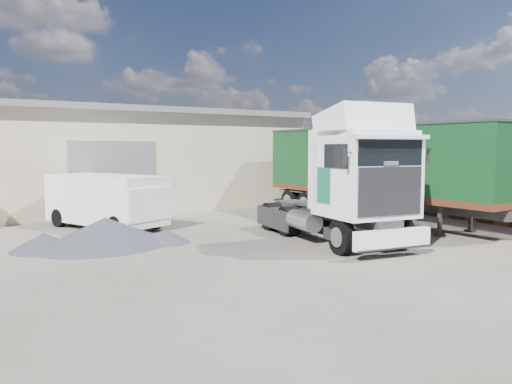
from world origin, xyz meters
TOP-DOWN VIEW (x-y plane):
  - ground at (0.00, 0.00)m, footprint 120.00×120.00m
  - warehouse at (-6.00, 16.00)m, footprint 30.60×12.60m
  - brick_boundary_wall at (11.50, 6.00)m, footprint 0.35×26.00m
  - tractor_unit at (2.97, -0.73)m, footprint 3.48×7.23m
  - box_trailer at (7.80, 2.93)m, footprint 3.09×12.76m
  - panel_van at (-3.01, 6.96)m, footprint 4.07×5.71m
  - gravel_heap at (-4.21, 3.31)m, footprint 6.17×5.69m

SIDE VIEW (x-z plane):
  - ground at x=0.00m, z-range 0.00..0.00m
  - gravel_heap at x=-4.21m, z-range -0.03..0.93m
  - panel_van at x=-3.01m, z-range 0.04..2.20m
  - brick_boundary_wall at x=11.50m, z-range 0.00..2.50m
  - tractor_unit at x=2.97m, z-range -0.37..4.28m
  - box_trailer at x=7.80m, z-range 0.46..4.68m
  - warehouse at x=-6.00m, z-range -0.05..5.37m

